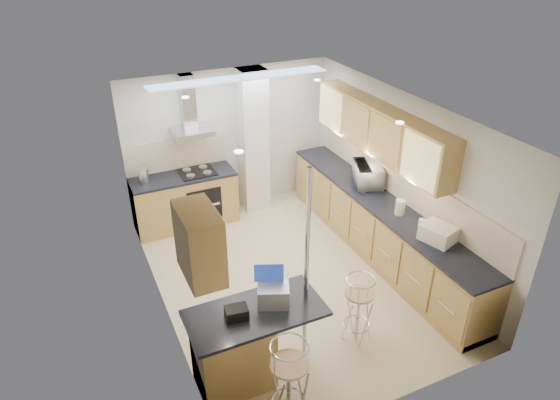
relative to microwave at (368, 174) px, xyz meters
name	(u,v)px	position (x,y,z in m)	size (l,w,h in m)	color
ground	(290,277)	(-1.62, -0.57, -1.09)	(4.80, 4.80, 0.00)	#CCB788
room_shell	(301,168)	(-1.30, -0.20, 0.45)	(3.64, 4.84, 2.51)	beige
right_counter	(379,228)	(-0.12, -0.57, -0.63)	(0.63, 4.40, 0.92)	#AD8545
back_counter	(185,200)	(-2.57, 1.53, -0.63)	(1.70, 0.63, 0.92)	#AD8545
peninsula	(256,344)	(-2.75, -2.02, -0.61)	(1.47, 0.72, 0.94)	#AD8545
microwave	(368,174)	(0.00, 0.00, 0.00)	(0.60, 0.41, 0.33)	silver
laptop	(273,295)	(-2.53, -1.98, -0.03)	(0.33, 0.25, 0.23)	#9C9FA4
bag	(237,313)	(-2.96, -2.02, -0.08)	(0.23, 0.17, 0.13)	black
bar_stool_near	(289,383)	(-2.67, -2.67, -0.58)	(0.41, 0.41, 1.01)	tan
bar_stool_end	(358,309)	(-1.41, -1.99, -0.63)	(0.37, 0.37, 0.91)	tan
jar_a	(363,186)	(-0.21, -0.17, -0.09)	(0.12, 0.12, 0.16)	white
jar_b	(375,182)	(0.06, -0.11, -0.10)	(0.11, 0.11, 0.14)	white
jar_c	(400,207)	(-0.12, -0.98, -0.06)	(0.14, 0.14, 0.22)	beige
jar_d	(422,224)	(-0.07, -1.41, -0.10)	(0.10, 0.10, 0.13)	silver
bread_bin	(438,233)	(-0.09, -1.74, -0.06)	(0.32, 0.41, 0.22)	white
kettle	(144,175)	(-3.19, 1.54, -0.05)	(0.16, 0.16, 0.24)	silver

